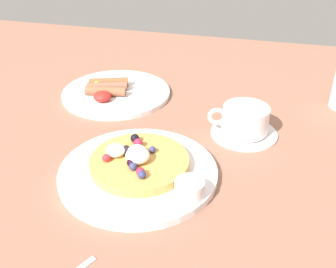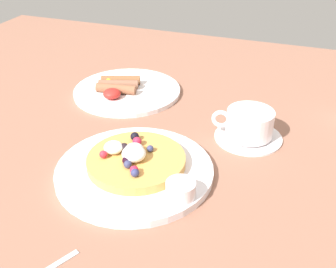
{
  "view_description": "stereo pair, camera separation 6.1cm",
  "coord_description": "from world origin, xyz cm",
  "px_view_note": "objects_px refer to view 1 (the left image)",
  "views": [
    {
      "loc": [
        18.28,
        -57.53,
        41.61
      ],
      "look_at": [
        3.12,
        2.2,
        4.0
      ],
      "focal_mm": 44.02,
      "sensor_mm": 36.0,
      "label": 1
    },
    {
      "loc": [
        24.12,
        -55.74,
        41.61
      ],
      "look_at": [
        3.12,
        2.2,
        4.0
      ],
      "focal_mm": 44.02,
      "sensor_mm": 36.0,
      "label": 2
    }
  ],
  "objects_px": {
    "syrup_ramekin": "(190,188)",
    "coffee_saucer": "(244,132)",
    "pancake_plate": "(138,172)",
    "coffee_cup": "(245,119)",
    "breakfast_plate": "(116,93)"
  },
  "relations": [
    {
      "from": "breakfast_plate",
      "to": "coffee_cup",
      "type": "bearing_deg",
      "value": -18.94
    },
    {
      "from": "coffee_saucer",
      "to": "coffee_cup",
      "type": "relative_size",
      "value": 1.1
    },
    {
      "from": "pancake_plate",
      "to": "breakfast_plate",
      "type": "distance_m",
      "value": 0.31
    },
    {
      "from": "pancake_plate",
      "to": "syrup_ramekin",
      "type": "xyz_separation_m",
      "value": [
        0.1,
        -0.04,
        0.02
      ]
    },
    {
      "from": "coffee_saucer",
      "to": "coffee_cup",
      "type": "distance_m",
      "value": 0.03
    },
    {
      "from": "coffee_cup",
      "to": "coffee_saucer",
      "type": "bearing_deg",
      "value": 7.84
    },
    {
      "from": "coffee_saucer",
      "to": "coffee_cup",
      "type": "height_order",
      "value": "coffee_cup"
    },
    {
      "from": "pancake_plate",
      "to": "breakfast_plate",
      "type": "height_order",
      "value": "pancake_plate"
    },
    {
      "from": "syrup_ramekin",
      "to": "coffee_saucer",
      "type": "height_order",
      "value": "syrup_ramekin"
    },
    {
      "from": "syrup_ramekin",
      "to": "pancake_plate",
      "type": "bearing_deg",
      "value": 155.44
    },
    {
      "from": "syrup_ramekin",
      "to": "coffee_saucer",
      "type": "distance_m",
      "value": 0.23
    },
    {
      "from": "syrup_ramekin",
      "to": "coffee_cup",
      "type": "height_order",
      "value": "coffee_cup"
    },
    {
      "from": "syrup_ramekin",
      "to": "coffee_cup",
      "type": "distance_m",
      "value": 0.23
    },
    {
      "from": "breakfast_plate",
      "to": "coffee_cup",
      "type": "distance_m",
      "value": 0.32
    },
    {
      "from": "breakfast_plate",
      "to": "coffee_cup",
      "type": "height_order",
      "value": "coffee_cup"
    }
  ]
}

